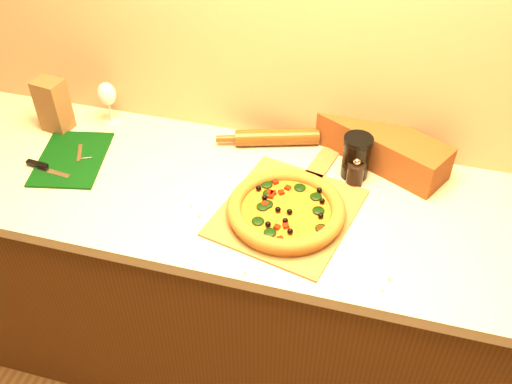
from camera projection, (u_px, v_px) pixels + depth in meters
name	position (u px, v px, depth m)	size (l,w,h in m)	color
cabinet	(278.00, 295.00, 2.08)	(2.80, 0.65, 0.86)	#4D2D10
countertop	(281.00, 205.00, 1.78)	(2.84, 0.68, 0.04)	beige
pizza_peel	(290.00, 209.00, 1.73)	(0.46, 0.60, 0.01)	brown
pizza	(286.00, 210.00, 1.69)	(0.35, 0.35, 0.05)	#A96D2A
cutting_board	(71.00, 159.00, 1.92)	(0.27, 0.34, 0.02)	#05330A
bottle_cap	(47.00, 175.00, 1.85)	(0.03, 0.03, 0.01)	black
pepper_grinder	(355.00, 173.00, 1.80)	(0.05, 0.05, 0.10)	black
rolling_pin	(277.00, 137.00, 1.97)	(0.41, 0.15, 0.06)	#5C290F
bread_bag	(382.00, 145.00, 1.88)	(0.44, 0.14, 0.12)	brown
wine_glass	(107.00, 95.00, 2.01)	(0.07, 0.07, 0.16)	silver
paper_bag	(53.00, 105.00, 2.00)	(0.10, 0.08, 0.19)	brown
dark_jar	(356.00, 157.00, 1.81)	(0.09, 0.09, 0.15)	black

